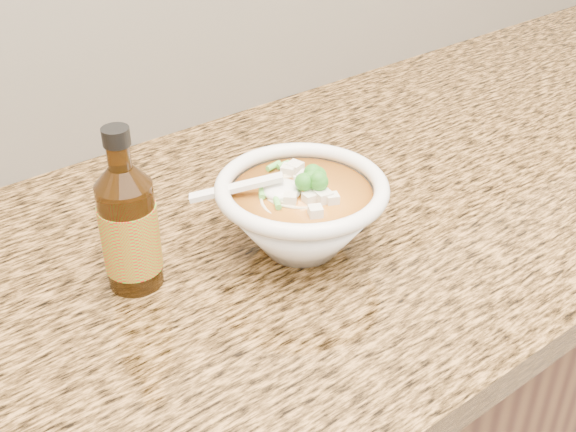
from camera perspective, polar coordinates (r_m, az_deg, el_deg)
counter_slab at (r=0.92m, az=-0.31°, el=-1.49°), size 4.00×0.68×0.04m
soup_bowl at (r=0.84m, az=1.08°, el=0.20°), size 0.21×0.20×0.11m
hot_sauce_bottle at (r=0.79m, az=-12.43°, el=-0.95°), size 0.07×0.07×0.19m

